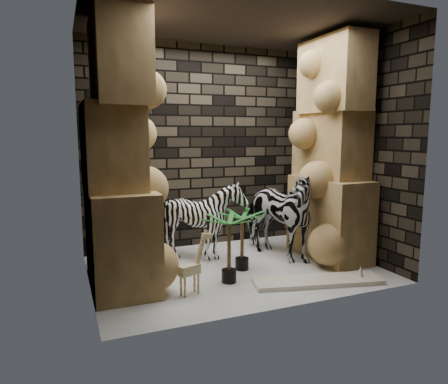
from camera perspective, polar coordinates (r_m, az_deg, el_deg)
name	(u,v)px	position (r m, az deg, el deg)	size (l,w,h in m)	color
floor	(235,269)	(5.23, 1.52, -10.76)	(3.50, 3.50, 0.00)	white
ceiling	(236,21)	(5.11, 1.66, 22.95)	(3.50, 3.50, 0.00)	#2B2522
wall_back	(202,147)	(6.11, -3.17, 6.33)	(3.50, 3.50, 0.00)	black
wall_front	(289,155)	(3.84, 9.15, 5.13)	(3.50, 3.50, 0.00)	black
wall_left	(84,153)	(4.54, -19.19, 5.24)	(3.00, 3.00, 0.00)	black
wall_right	(351,148)	(5.87, 17.50, 5.89)	(3.00, 3.00, 0.00)	black
rock_pillar_left	(118,152)	(4.57, -14.79, 5.44)	(0.68, 1.30, 3.00)	#E2AE6D
rock_pillar_right	(331,149)	(5.67, 14.91, 5.92)	(0.58, 1.25, 3.00)	#E2AE6D
zebra_right	(275,207)	(5.55, 7.25, -2.10)	(0.65, 1.20, 1.42)	white
zebra_left	(203,224)	(5.48, -2.92, -4.49)	(0.88, 1.09, 0.99)	white
giraffe_toy	(189,263)	(4.35, -4.89, -9.98)	(0.35, 0.12, 0.69)	#FFEBA8
palm_front	(242,240)	(5.10, 2.56, -6.81)	(0.36, 0.36, 0.76)	#1C5312
palm_back	(229,249)	(4.66, 0.71, -8.03)	(0.36, 0.36, 0.79)	#1C5312
surfboard	(318,281)	(4.87, 13.08, -12.12)	(1.49, 0.37, 0.05)	white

